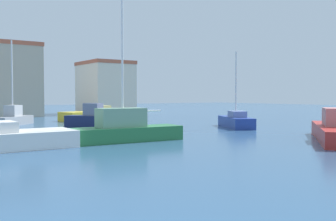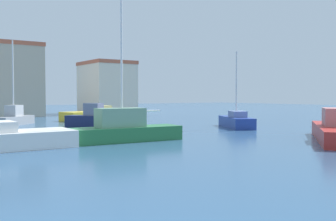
{
  "view_description": "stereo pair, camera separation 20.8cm",
  "coord_description": "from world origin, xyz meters",
  "px_view_note": "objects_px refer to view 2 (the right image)",
  "views": [
    {
      "loc": [
        -0.75,
        -4.82,
        2.67
      ],
      "look_at": [
        15.58,
        18.5,
        1.54
      ],
      "focal_mm": 41.77,
      "sensor_mm": 36.0,
      "label": 1
    },
    {
      "loc": [
        -0.58,
        -4.93,
        2.67
      ],
      "look_at": [
        15.58,
        18.5,
        1.54
      ],
      "focal_mm": 41.77,
      "sensor_mm": 36.0,
      "label": 2
    }
  ],
  "objects_px": {
    "motorboat_yellow_far_right": "(96,115)",
    "sailboat_grey_near_pier": "(14,118)",
    "sailboat_blue_mid_harbor": "(236,121)",
    "sailboat_green_far_left": "(121,129)",
    "motorboat_navy_center_channel": "(95,120)"
  },
  "relations": [
    {
      "from": "sailboat_green_far_left",
      "to": "motorboat_yellow_far_right",
      "type": "xyz_separation_m",
      "value": [
        6.78,
        18.69,
        -0.15
      ]
    },
    {
      "from": "sailboat_blue_mid_harbor",
      "to": "motorboat_yellow_far_right",
      "type": "bearing_deg",
      "value": 109.83
    },
    {
      "from": "sailboat_grey_near_pier",
      "to": "sailboat_blue_mid_harbor",
      "type": "bearing_deg",
      "value": -42.1
    },
    {
      "from": "sailboat_grey_near_pier",
      "to": "motorboat_yellow_far_right",
      "type": "bearing_deg",
      "value": 14.75
    },
    {
      "from": "motorboat_navy_center_channel",
      "to": "motorboat_yellow_far_right",
      "type": "height_order",
      "value": "motorboat_navy_center_channel"
    },
    {
      "from": "sailboat_green_far_left",
      "to": "motorboat_navy_center_channel",
      "type": "distance_m",
      "value": 10.04
    },
    {
      "from": "motorboat_yellow_far_right",
      "to": "sailboat_grey_near_pier",
      "type": "bearing_deg",
      "value": -165.25
    },
    {
      "from": "sailboat_blue_mid_harbor",
      "to": "sailboat_green_far_left",
      "type": "bearing_deg",
      "value": -165.02
    },
    {
      "from": "sailboat_grey_near_pier",
      "to": "motorboat_navy_center_channel",
      "type": "bearing_deg",
      "value": -54.51
    },
    {
      "from": "sailboat_grey_near_pier",
      "to": "motorboat_navy_center_channel",
      "type": "relative_size",
      "value": 1.58
    },
    {
      "from": "sailboat_blue_mid_harbor",
      "to": "motorboat_navy_center_channel",
      "type": "relative_size",
      "value": 1.32
    },
    {
      "from": "sailboat_blue_mid_harbor",
      "to": "motorboat_yellow_far_right",
      "type": "xyz_separation_m",
      "value": [
        -5.55,
        15.39,
        0.03
      ]
    },
    {
      "from": "sailboat_blue_mid_harbor",
      "to": "motorboat_yellow_far_right",
      "type": "distance_m",
      "value": 16.36
    },
    {
      "from": "sailboat_grey_near_pier",
      "to": "sailboat_green_far_left",
      "type": "distance_m",
      "value": 16.48
    },
    {
      "from": "sailboat_green_far_left",
      "to": "motorboat_yellow_far_right",
      "type": "bearing_deg",
      "value": 70.07
    }
  ]
}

